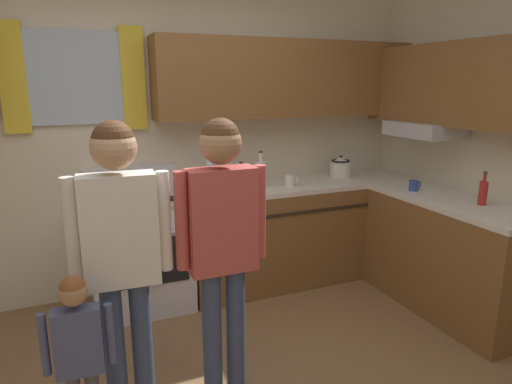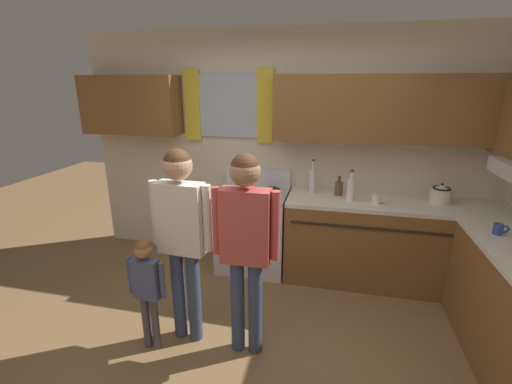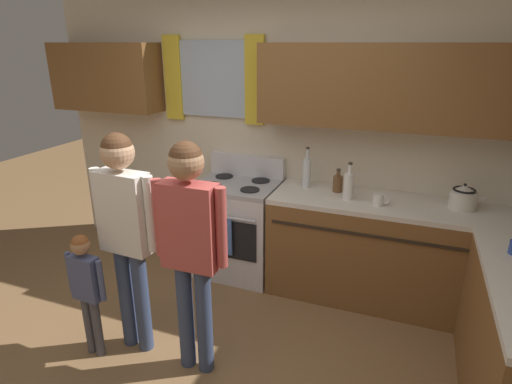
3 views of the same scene
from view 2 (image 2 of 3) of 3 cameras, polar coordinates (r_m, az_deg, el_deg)
name	(u,v)px [view 2 (image 2 of 3)]	position (r m, az deg, el deg)	size (l,w,h in m)	color
ground_plane	(240,370)	(2.91, -2.61, -27.11)	(12.00, 12.00, 0.00)	olive
back_wall_unit	(288,135)	(3.89, 5.23, 9.24)	(4.60, 0.42, 2.60)	beige
kitchen_counter_run	(432,264)	(3.65, 26.75, -10.44)	(2.17, 1.99, 0.90)	brown
stove_oven	(253,228)	(3.96, -0.47, -5.97)	(0.75, 0.67, 1.10)	silver
bottle_tall_clear	(312,180)	(3.79, 9.20, 1.90)	(0.07, 0.07, 0.37)	silver
bottle_squat_brown	(339,188)	(3.79, 13.37, 0.64)	(0.08, 0.08, 0.21)	brown
bottle_milk_white	(351,189)	(3.64, 15.23, 0.47)	(0.08, 0.08, 0.31)	white
mug_cobalt_blue	(499,229)	(3.35, 34.89, -4.99)	(0.11, 0.07, 0.08)	#2D479E
mug_ceramic_white	(377,199)	(3.63, 19.13, -1.12)	(0.13, 0.08, 0.09)	white
stovetop_kettle	(441,194)	(3.88, 27.98, -0.30)	(0.27, 0.20, 0.21)	silver
adult_holding_child	(182,226)	(2.72, -12.06, -5.39)	(0.50, 0.22, 1.60)	#38476B
adult_in_plaid	(246,234)	(2.52, -1.71, -6.87)	(0.50, 0.22, 1.60)	#38476B
small_child	(147,283)	(2.87, -17.45, -13.97)	(0.32, 0.13, 0.94)	#4C4C56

